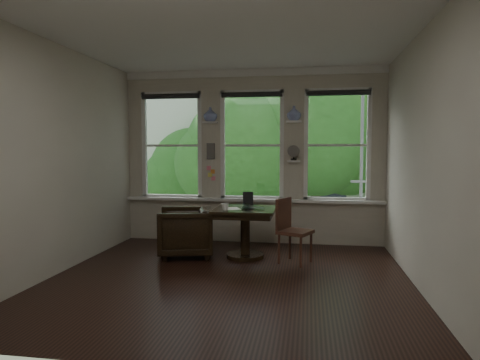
% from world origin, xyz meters
% --- Properties ---
extents(ground, '(4.50, 4.50, 0.00)m').
position_xyz_m(ground, '(0.00, 0.00, 0.00)').
color(ground, black).
rests_on(ground, ground).
extents(ceiling, '(4.50, 4.50, 0.00)m').
position_xyz_m(ceiling, '(0.00, 0.00, 3.00)').
color(ceiling, silver).
rests_on(ceiling, ground).
extents(wall_back, '(4.50, 0.00, 4.50)m').
position_xyz_m(wall_back, '(0.00, 2.25, 1.50)').
color(wall_back, beige).
rests_on(wall_back, ground).
extents(wall_front, '(4.50, 0.00, 4.50)m').
position_xyz_m(wall_front, '(0.00, -2.25, 1.50)').
color(wall_front, beige).
rests_on(wall_front, ground).
extents(wall_left, '(0.00, 4.50, 4.50)m').
position_xyz_m(wall_left, '(-2.25, 0.00, 1.50)').
color(wall_left, beige).
rests_on(wall_left, ground).
extents(wall_right, '(0.00, 4.50, 4.50)m').
position_xyz_m(wall_right, '(2.25, 0.00, 1.50)').
color(wall_right, beige).
rests_on(wall_right, ground).
extents(window_left, '(1.10, 0.12, 1.90)m').
position_xyz_m(window_left, '(-1.45, 2.25, 1.70)').
color(window_left, white).
rests_on(window_left, ground).
extents(window_center, '(1.10, 0.12, 1.90)m').
position_xyz_m(window_center, '(0.00, 2.25, 1.70)').
color(window_center, white).
rests_on(window_center, ground).
extents(window_right, '(1.10, 0.12, 1.90)m').
position_xyz_m(window_right, '(1.45, 2.25, 1.70)').
color(window_right, white).
rests_on(window_right, ground).
extents(shelf_left, '(0.26, 0.16, 0.03)m').
position_xyz_m(shelf_left, '(-0.72, 2.15, 2.10)').
color(shelf_left, white).
rests_on(shelf_left, ground).
extents(shelf_right, '(0.26, 0.16, 0.03)m').
position_xyz_m(shelf_right, '(0.72, 2.15, 2.10)').
color(shelf_right, white).
rests_on(shelf_right, ground).
extents(intercom, '(0.14, 0.06, 0.28)m').
position_xyz_m(intercom, '(-0.72, 2.18, 1.60)').
color(intercom, '#59544F').
rests_on(intercom, ground).
extents(sticky_notes, '(0.16, 0.01, 0.24)m').
position_xyz_m(sticky_notes, '(-0.72, 2.19, 1.25)').
color(sticky_notes, pink).
rests_on(sticky_notes, ground).
extents(desk_fan, '(0.20, 0.20, 0.24)m').
position_xyz_m(desk_fan, '(0.72, 2.13, 1.53)').
color(desk_fan, '#59544F').
rests_on(desk_fan, ground).
extents(vase_left, '(0.24, 0.24, 0.25)m').
position_xyz_m(vase_left, '(-0.72, 2.15, 2.24)').
color(vase_left, silver).
rests_on(vase_left, shelf_left).
extents(vase_right, '(0.24, 0.24, 0.25)m').
position_xyz_m(vase_right, '(0.72, 2.15, 2.24)').
color(vase_right, silver).
rests_on(vase_right, shelf_right).
extents(table, '(0.90, 0.90, 0.75)m').
position_xyz_m(table, '(0.05, 1.09, 0.38)').
color(table, black).
rests_on(table, ground).
extents(armchair_left, '(0.98, 0.97, 0.74)m').
position_xyz_m(armchair_left, '(-0.87, 1.04, 0.37)').
color(armchair_left, black).
rests_on(armchair_left, ground).
extents(cushion_red, '(0.45, 0.45, 0.06)m').
position_xyz_m(cushion_red, '(-0.87, 1.04, 0.45)').
color(cushion_red, maroon).
rests_on(cushion_red, armchair_left).
extents(side_chair_right, '(0.56, 0.56, 0.92)m').
position_xyz_m(side_chair_right, '(0.80, 0.90, 0.46)').
color(side_chair_right, '#3E2216').
rests_on(side_chair_right, ground).
extents(laptop, '(0.35, 0.24, 0.03)m').
position_xyz_m(laptop, '(0.17, 0.96, 0.76)').
color(laptop, black).
rests_on(laptop, table).
extents(mug, '(0.12, 0.12, 0.10)m').
position_xyz_m(mug, '(-0.20, 0.83, 0.80)').
color(mug, white).
rests_on(mug, table).
extents(drinking_glass, '(0.13, 0.13, 0.09)m').
position_xyz_m(drinking_glass, '(0.09, 0.92, 0.80)').
color(drinking_glass, white).
rests_on(drinking_glass, table).
extents(tablet, '(0.17, 0.11, 0.22)m').
position_xyz_m(tablet, '(0.05, 1.38, 0.86)').
color(tablet, black).
rests_on(tablet, table).
extents(papers, '(0.32, 0.36, 0.00)m').
position_xyz_m(papers, '(-0.14, 1.02, 0.75)').
color(papers, silver).
rests_on(papers, table).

